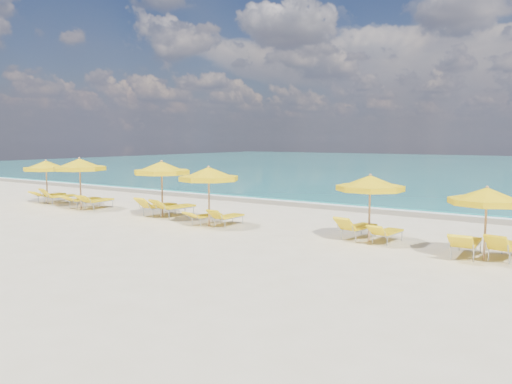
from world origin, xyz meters
The scene contains 23 objects.
ground_plane centered at (0.00, 0.00, 0.00)m, with size 120.00×120.00×0.00m, color beige.
ocean centered at (0.00, 48.00, 0.00)m, with size 120.00×80.00×0.30m, color #157776.
wet_sand_band centered at (0.00, 7.40, 0.00)m, with size 120.00×2.60×0.01m, color tan.
foam_line centered at (0.00, 8.20, 0.00)m, with size 120.00×1.20×0.03m, color white.
whitecap_near centered at (-6.00, 17.00, 0.00)m, with size 14.00×0.36×0.05m, color white.
umbrella_1 centered at (-12.05, 0.10, 1.94)m, with size 2.35×2.35×2.27m.
umbrella_2 centered at (-8.84, -0.25, 2.10)m, with size 2.60×2.60×2.46m.
umbrella_3 centered at (-4.00, 0.26, 2.08)m, with size 2.97×2.97×2.44m.
umbrella_4 centered at (-0.89, -0.39, 1.98)m, with size 2.51×2.51×2.32m.
umbrella_5 centered at (5.26, 0.28, 1.90)m, with size 2.88×2.88×2.22m.
umbrella_6 centered at (8.83, -0.35, 1.77)m, with size 2.20×2.20×2.07m.
lounger_1_left centered at (-12.56, 0.63, 0.22)m, with size 0.67×1.91×0.67m.
lounger_1_right centered at (-11.53, 0.51, 0.23)m, with size 0.88×1.83×0.86m.
lounger_2_left centered at (-9.25, 0.23, 0.23)m, with size 0.70×2.01×0.72m.
lounger_2_right centered at (-8.31, 0.32, 0.23)m, with size 0.87×2.00×0.78m.
lounger_3_left centered at (-4.50, 0.54, 0.24)m, with size 0.73×1.99×0.89m.
lounger_3_right centered at (-3.58, 0.66, 0.25)m, with size 0.99×2.13×0.86m.
lounger_4_left centered at (-1.28, -0.13, 0.20)m, with size 0.76×1.73×0.61m.
lounger_4_right centered at (-0.36, 0.11, 0.21)m, with size 0.61×1.71×0.75m.
lounger_5_left centered at (4.76, 0.58, 0.23)m, with size 0.91×1.91×0.85m.
lounger_5_right centered at (5.81, 0.46, 0.20)m, with size 0.72×1.71×0.71m.
lounger_6_left centered at (8.32, -0.15, 0.24)m, with size 0.72×1.98×0.83m.
lounger_6_right centered at (9.30, 0.11, 0.22)m, with size 0.85×1.82×0.84m.
Camera 1 is at (11.15, -15.03, 3.35)m, focal length 35.00 mm.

